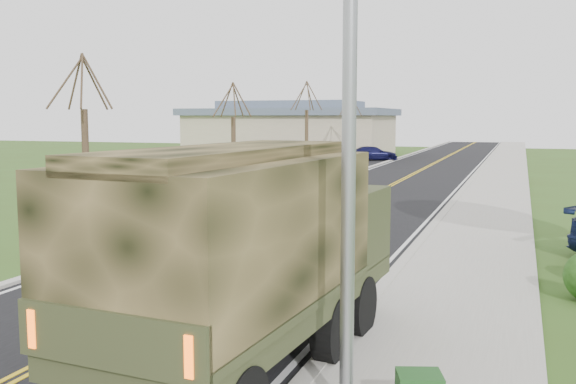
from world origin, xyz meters
The scene contains 17 objects.
ground centered at (0.00, 0.00, 0.00)m, with size 160.00×160.00×0.00m, color #344C19.
road centered at (0.00, 40.00, 0.01)m, with size 8.00×120.00×0.01m, color black.
curb_right centered at (4.15, 40.00, 0.06)m, with size 0.30×120.00×0.12m, color #9E998E.
sidewalk_right centered at (5.90, 40.00, 0.05)m, with size 3.20×120.00×0.10m, color #9E998E.
curb_left centered at (-4.15, 40.00, 0.05)m, with size 0.30×120.00×0.10m, color #9E998E.
street_light centered at (4.90, -0.50, 4.43)m, with size 1.65×0.22×8.00m.
bare_tree_a centered at (-7.00, 10.00, 2.63)m, with size 1.93×2.26×6.08m.
bare_tree_b centered at (-7.00, 22.00, 2.48)m, with size 1.83×2.14×5.73m.
bare_tree_c centered at (-7.00, 34.00, 2.78)m, with size 2.04×2.39×6.42m.
bare_tree_d centered at (-7.00, 46.00, 2.55)m, with size 1.88×2.20×5.91m.
commercial_building centered at (-15.98, 55.97, 2.69)m, with size 25.50×21.50×5.65m.
military_truck centered at (3.18, 0.59, 2.00)m, with size 2.93×7.18×3.50m.
suv_champagne centered at (-2.54, 18.03, 0.67)m, with size 2.23×4.83×1.34m, color #997756.
sedan_silver centered at (-2.36, 26.14, 0.72)m, with size 1.53×4.40×1.45m, color #B4B4B9.
lot_car_dark centered at (-12.83, 43.65, 0.60)m, with size 1.42×3.52×1.20m, color black.
lot_car_silver centered at (-10.15, 42.00, 0.66)m, with size 1.41×4.03×1.33m, color #B6B5BA.
lot_car_navy centered at (-5.81, 50.00, 0.64)m, with size 1.81×4.44×1.29m, color #0E0E33.
Camera 1 is at (7.01, -8.22, 3.90)m, focal length 40.00 mm.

